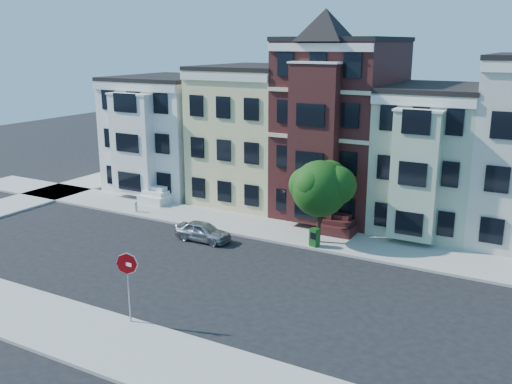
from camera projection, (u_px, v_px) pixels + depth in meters
The scene contains 12 objects.
ground at pixel (236, 281), 29.50m from camera, with size 120.00×120.00×0.00m, color black.
far_sidewalk at pixel (301, 235), 36.23m from camera, with size 60.00×4.00×0.15m, color #9E9B93.
near_sidewalk at pixel (133, 350), 22.73m from camera, with size 60.00×4.00×0.15m, color #9E9B93.
house_white at pixel (172, 134), 47.67m from camera, with size 8.00×9.00×9.00m, color white.
house_yellow at pixel (255, 136), 43.76m from camera, with size 7.00×9.00×10.00m, color beige.
house_brown at pixel (342, 129), 40.20m from camera, with size 7.00×9.00×12.00m, color #3A1615.
house_green at pixel (434, 159), 37.52m from camera, with size 6.00×9.00×9.00m, color #A5B699.
street_tree at pixel (320, 192), 34.02m from camera, with size 5.36×5.36×6.24m, color #1C5115, non-canonical shape.
parked_car at pixel (203, 231), 35.27m from camera, with size 1.45×3.60×1.23m, color #A5A7AD.
newspaper_box at pixel (314, 237), 33.91m from camera, with size 0.50×0.44×1.11m, color #1B531B.
fire_hydrant at pixel (136, 208), 40.90m from camera, with size 0.21×0.21×0.61m, color beige.
stop_sign at pixel (128, 283), 24.43m from camera, with size 0.99×0.14×3.59m, color #A10509, non-canonical shape.
Camera 1 is at (14.25, -23.37, 11.96)m, focal length 40.00 mm.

